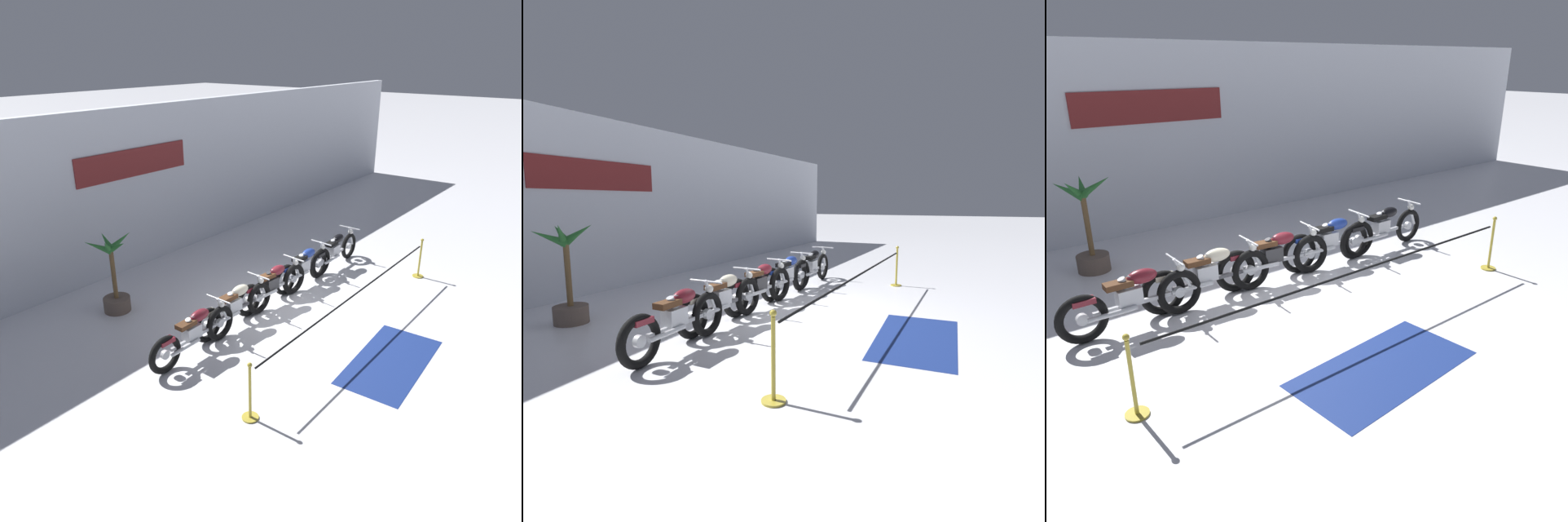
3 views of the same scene
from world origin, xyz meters
TOP-DOWN VIEW (x-y plane):
  - ground_plane at (0.00, 0.00)m, footprint 120.00×120.00m
  - back_wall at (-0.00, 5.12)m, footprint 28.00×0.29m
  - motorcycle_maroon_0 at (-2.64, 0.65)m, footprint 2.22×0.62m
  - motorcycle_cream_1 at (-1.33, 0.74)m, footprint 2.32×0.62m
  - motorcycle_maroon_2 at (-0.00, 0.74)m, footprint 2.31×0.62m
  - motorcycle_blue_3 at (1.33, 0.74)m, footprint 2.22×0.62m
  - motorcycle_black_4 at (2.76, 0.69)m, footprint 2.41×0.62m
  - potted_palm_left_of_row at (-2.44, 3.32)m, footprint 1.02×0.87m
  - stanchion_far_left at (-1.18, -1.37)m, footprint 7.00×0.28m
  - stanchion_mid_left at (3.57, -1.37)m, footprint 0.28×0.28m
  - floor_banner at (-0.55, -2.48)m, footprint 2.59×1.39m

SIDE VIEW (x-z plane):
  - ground_plane at x=0.00m, z-range 0.00..0.00m
  - floor_banner at x=-0.55m, z-range 0.00..0.01m
  - stanchion_mid_left at x=3.57m, z-range -0.17..0.88m
  - motorcycle_cream_1 at x=-1.33m, z-range -0.01..0.94m
  - motorcycle_maroon_0 at x=-2.64m, z-range -0.01..0.94m
  - motorcycle_maroon_2 at x=0.00m, z-range -0.01..0.94m
  - motorcycle_black_4 at x=2.76m, z-range 0.00..0.94m
  - motorcycle_blue_3 at x=1.33m, z-range 0.00..0.96m
  - stanchion_far_left at x=-1.18m, z-range 0.17..1.22m
  - potted_palm_left_of_row at x=-2.44m, z-range -0.23..1.68m
  - back_wall at x=0.00m, z-range 0.00..4.20m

